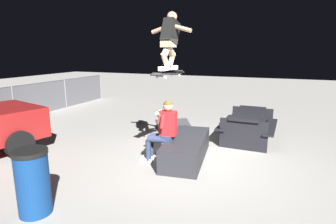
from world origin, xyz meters
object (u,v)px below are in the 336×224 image
object	(u,v)px
skateboard	(168,74)
trash_bin	(33,182)
picnic_table_back	(248,122)
kicker_ramp	(176,130)
ledge_box_main	(186,148)
skater_airborne	(170,38)
person_sitting_on_ledge	(163,128)

from	to	relation	value
skateboard	trash_bin	size ratio (longest dim) A/B	1.09
skateboard	picnic_table_back	xyz separation A→B (m)	(2.03, -1.39, -1.33)
kicker_ramp	picnic_table_back	distance (m)	2.04
ledge_box_main	kicker_ramp	xyz separation A→B (m)	(1.82, 0.93, -0.19)
skateboard	skater_airborne	xyz separation A→B (m)	(0.06, -0.01, 0.69)
skateboard	skater_airborne	world-z (taller)	skater_airborne
skater_airborne	picnic_table_back	size ratio (longest dim) A/B	0.65
skateboard	kicker_ramp	bearing A→B (deg)	16.59
person_sitting_on_ledge	trash_bin	size ratio (longest dim) A/B	1.38
ledge_box_main	picnic_table_back	world-z (taller)	picnic_table_back
picnic_table_back	skateboard	bearing A→B (deg)	145.62
ledge_box_main	skateboard	world-z (taller)	skateboard
ledge_box_main	trash_bin	world-z (taller)	trash_bin
skateboard	skater_airborne	distance (m)	0.69
person_sitting_on_ledge	ledge_box_main	bearing A→B (deg)	-48.29
person_sitting_on_ledge	skateboard	distance (m)	1.11
skater_airborne	kicker_ramp	world-z (taller)	skater_airborne
kicker_ramp	picnic_table_back	xyz separation A→B (m)	(-0.00, -1.99, 0.45)
kicker_ramp	person_sitting_on_ledge	bearing A→B (deg)	-165.97
skateboard	trash_bin	bearing A→B (deg)	158.23
skateboard	trash_bin	world-z (taller)	skateboard
person_sitting_on_ledge	trash_bin	bearing A→B (deg)	158.45
ledge_box_main	skater_airborne	distance (m)	2.30
person_sitting_on_ledge	kicker_ramp	world-z (taller)	person_sitting_on_ledge
skateboard	kicker_ramp	distance (m)	2.76
ledge_box_main	skater_airborne	xyz separation A→B (m)	(-0.16, 0.32, 2.28)
person_sitting_on_ledge	skateboard	world-z (taller)	skateboard
skater_airborne	kicker_ramp	bearing A→B (deg)	17.23
kicker_ramp	picnic_table_back	world-z (taller)	picnic_table_back
person_sitting_on_ledge	picnic_table_back	world-z (taller)	person_sitting_on_ledge
trash_bin	person_sitting_on_ledge	bearing A→B (deg)	-21.55
skater_airborne	kicker_ramp	xyz separation A→B (m)	(1.97, 0.61, -2.46)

